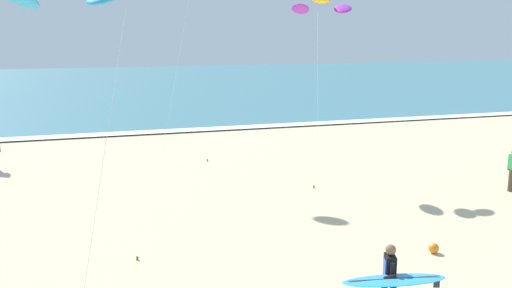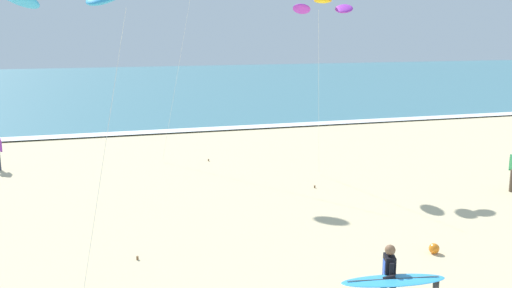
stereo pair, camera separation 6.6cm
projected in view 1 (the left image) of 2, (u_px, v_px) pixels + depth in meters
name	position (u px, v px, depth m)	size (l,w,h in m)	color
ocean_water	(130.00, 85.00, 60.56)	(160.00, 60.00, 0.08)	teal
shoreline_foam	(173.00, 131.00, 32.74)	(160.00, 1.23, 0.01)	white
surfer_third	(391.00, 280.00, 11.02)	(2.05, 1.19, 1.71)	black
kite_arc_golden_near	(322.00, 6.00, 21.86)	(2.56, 2.90, 7.08)	purple
bystander_green_top	(512.00, 170.00, 20.59)	(0.22, 0.50, 1.59)	#4C3D2D
beach_ball	(434.00, 248.00, 14.97)	(0.28, 0.28, 0.28)	orange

